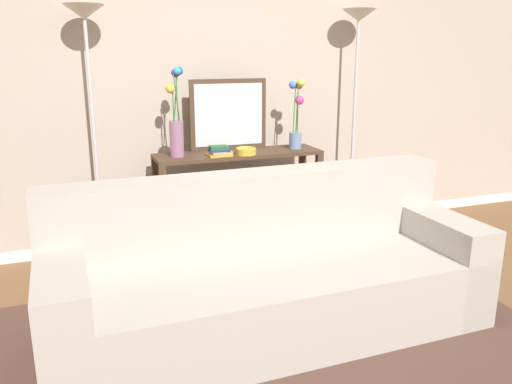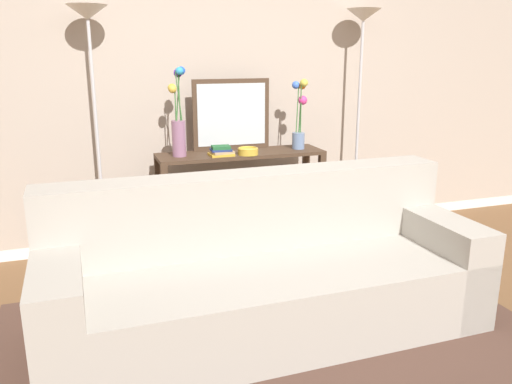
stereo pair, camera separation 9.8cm
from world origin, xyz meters
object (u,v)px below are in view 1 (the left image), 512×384
(couch, at_px, (268,277))
(floor_lamp_right, at_px, (357,60))
(console_table, at_px, (239,183))
(book_stack, at_px, (219,151))
(vase_tall_flowers, at_px, (176,122))
(vase_short_flowers, at_px, (297,118))
(book_row_under_console, at_px, (197,249))
(fruit_bowl, at_px, (246,151))
(wall_mirror, at_px, (229,115))
(floor_lamp_left, at_px, (88,65))

(couch, bearing_deg, floor_lamp_right, 45.40)
(console_table, height_order, book_stack, book_stack)
(vase_tall_flowers, distance_m, vase_short_flowers, 0.97)
(floor_lamp_right, bearing_deg, vase_short_flowers, -169.62)
(vase_tall_flowers, bearing_deg, vase_short_flowers, 0.29)
(console_table, distance_m, book_stack, 0.35)
(floor_lamp_right, distance_m, book_row_under_console, 2.04)
(floor_lamp_right, bearing_deg, fruit_bowl, -168.37)
(wall_mirror, height_order, vase_short_flowers, same)
(couch, height_order, book_row_under_console, couch)
(floor_lamp_right, distance_m, vase_short_flowers, 0.74)
(couch, xyz_separation_m, vase_short_flowers, (0.73, 1.23, 0.74))
(vase_tall_flowers, relative_size, vase_short_flowers, 1.18)
(floor_lamp_right, relative_size, vase_tall_flowers, 2.90)
(console_table, bearing_deg, book_stack, -154.37)
(vase_short_flowers, bearing_deg, vase_tall_flowers, -179.71)
(floor_lamp_right, distance_m, wall_mirror, 1.18)
(fruit_bowl, xyz_separation_m, book_stack, (-0.20, 0.02, 0.01))
(wall_mirror, relative_size, vase_short_flowers, 1.13)
(vase_short_flowers, height_order, book_stack, vase_short_flowers)
(book_stack, bearing_deg, floor_lamp_right, 8.76)
(floor_lamp_left, relative_size, floor_lamp_right, 0.99)
(floor_lamp_left, bearing_deg, fruit_bowl, -11.38)
(wall_mirror, relative_size, book_stack, 3.38)
(fruit_bowl, height_order, book_row_under_console, fruit_bowl)
(fruit_bowl, distance_m, book_stack, 0.21)
(couch, xyz_separation_m, book_stack, (0.06, 1.14, 0.53))
(couch, distance_m, wall_mirror, 1.59)
(floor_lamp_left, xyz_separation_m, fruit_bowl, (1.08, -0.22, -0.64))
(floor_lamp_left, xyz_separation_m, vase_short_flowers, (1.55, -0.11, -0.42))
(wall_mirror, bearing_deg, couch, -98.60)
(floor_lamp_left, distance_m, fruit_bowl, 1.28)
(floor_lamp_right, xyz_separation_m, vase_tall_flowers, (-1.56, -0.11, -0.42))
(floor_lamp_left, distance_m, book_row_under_console, 1.59)
(book_stack, distance_m, book_row_under_console, 0.81)
(couch, xyz_separation_m, book_row_under_console, (-0.12, 1.23, -0.26))
(book_stack, bearing_deg, floor_lamp_left, 167.51)
(floor_lamp_right, bearing_deg, book_row_under_console, -175.72)
(couch, bearing_deg, book_stack, 87.14)
(console_table, xyz_separation_m, wall_mirror, (-0.03, 0.15, 0.53))
(floor_lamp_left, relative_size, wall_mirror, 3.01)
(console_table, xyz_separation_m, book_stack, (-0.18, -0.09, 0.28))
(vase_short_flowers, height_order, fruit_bowl, vase_short_flowers)
(vase_tall_flowers, relative_size, fruit_bowl, 4.24)
(floor_lamp_left, distance_m, book_stack, 1.10)
(wall_mirror, xyz_separation_m, fruit_bowl, (0.05, -0.26, -0.25))
(floor_lamp_right, height_order, vase_short_flowers, floor_lamp_right)
(vase_tall_flowers, bearing_deg, floor_lamp_left, 168.90)
(fruit_bowl, bearing_deg, vase_short_flowers, 13.18)
(floor_lamp_right, xyz_separation_m, book_row_under_console, (-1.44, -0.11, -1.44))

